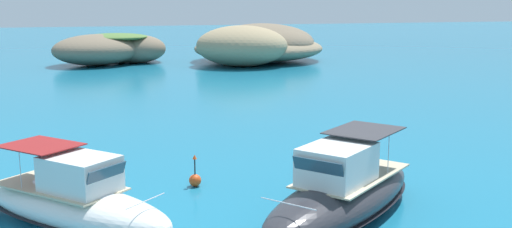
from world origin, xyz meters
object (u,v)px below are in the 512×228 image
Objects in this scene: motorboat_charcoal at (342,194)px; islet_small at (115,49)px; channel_buoy at (195,179)px; islet_large at (259,45)px; motorboat_white at (74,202)px.

islet_small is at bearing 92.40° from motorboat_charcoal.
islet_large is at bearing 68.35° from channel_buoy.
motorboat_white is at bearing -96.70° from islet_small.
islet_small reaches higher than channel_buoy.
islet_small is 1.82× the size of motorboat_charcoal.
motorboat_charcoal is 10.03m from motorboat_white.
motorboat_white is at bearing 165.27° from motorboat_charcoal.
islet_small is at bearing 83.30° from motorboat_white.
islet_small is 60.64m from motorboat_white.
islet_large is at bearing -10.59° from islet_small.
motorboat_charcoal is at bearing -14.73° from motorboat_white.
motorboat_white reaches higher than channel_buoy.
channel_buoy is (5.31, 3.34, -0.59)m from motorboat_white.
motorboat_charcoal is 6.81× the size of channel_buoy.
channel_buoy is (-1.76, -56.88, -1.61)m from islet_small.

